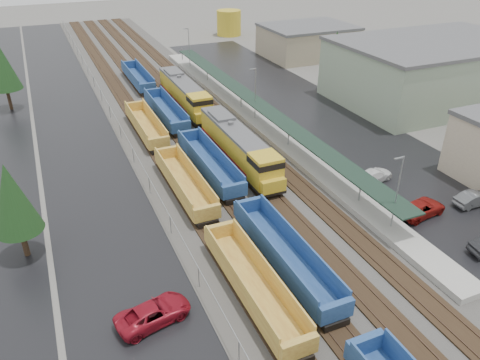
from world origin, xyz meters
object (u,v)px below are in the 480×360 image
(locomotive_trail, at_px, (185,94))
(parked_car_west_c, at_px, (153,313))
(well_string_yellow, at_px, (253,284))
(parked_car_east_c, at_px, (373,176))
(storage_tank, at_px, (229,23))
(parked_car_east_b, at_px, (421,208))
(locomotive_lead, at_px, (239,147))
(well_string_blue, at_px, (241,202))
(parked_car_east_e, at_px, (475,199))

(locomotive_trail, distance_m, parked_car_west_c, 44.41)
(well_string_yellow, bearing_deg, parked_car_east_c, 29.22)
(storage_tank, height_order, parked_car_west_c, storage_tank)
(storage_tank, relative_size, parked_car_east_b, 1.13)
(locomotive_lead, relative_size, locomotive_trail, 1.00)
(locomotive_trail, distance_m, well_string_blue, 30.88)
(parked_car_west_c, xyz_separation_m, parked_car_east_c, (27.84, 10.71, -0.02))
(parked_car_west_c, bearing_deg, storage_tank, -37.98)
(storage_tank, bearing_deg, locomotive_lead, -111.41)
(parked_car_east_b, bearing_deg, well_string_yellow, 92.76)
(well_string_blue, bearing_deg, parked_car_east_c, -0.68)
(locomotive_lead, distance_m, parked_car_east_e, 25.90)
(parked_car_east_b, bearing_deg, well_string_blue, 56.97)
(storage_tank, xyz_separation_m, parked_car_east_b, (-14.40, -85.16, -2.30))
(well_string_yellow, height_order, parked_car_east_b, well_string_yellow)
(well_string_yellow, distance_m, parked_car_east_b, 20.63)
(parked_car_west_c, relative_size, parked_car_east_e, 1.23)
(locomotive_trail, bearing_deg, parked_car_east_e, -64.52)
(parked_car_east_b, bearing_deg, parked_car_west_c, 88.73)
(locomotive_trail, relative_size, parked_car_west_c, 3.52)
(parked_car_west_c, bearing_deg, parked_car_east_b, -95.60)
(well_string_blue, height_order, parked_car_east_e, well_string_blue)
(locomotive_trail, xyz_separation_m, well_string_blue, (-4.00, -30.60, -1.15))
(parked_car_east_b, bearing_deg, locomotive_lead, 27.46)
(well_string_yellow, bearing_deg, parked_car_west_c, 175.99)
(well_string_blue, bearing_deg, parked_car_east_e, -20.36)
(parked_car_west_c, distance_m, parked_car_east_c, 29.83)
(well_string_blue, bearing_deg, parked_car_west_c, -137.10)
(locomotive_lead, height_order, well_string_blue, locomotive_lead)
(well_string_yellow, bearing_deg, locomotive_trail, 79.23)
(locomotive_lead, distance_m, well_string_blue, 10.46)
(locomotive_trail, relative_size, parked_car_east_b, 3.63)
(locomotive_lead, relative_size, parked_car_east_c, 3.77)
(locomotive_lead, bearing_deg, parked_car_west_c, -127.50)
(parked_car_west_c, height_order, parked_car_east_c, parked_car_west_c)
(storage_tank, height_order, parked_car_east_b, storage_tank)
(well_string_blue, distance_m, parked_car_west_c, 16.02)
(well_string_blue, xyz_separation_m, parked_car_east_c, (16.11, -0.19, -0.47))
(well_string_blue, height_order, storage_tank, storage_tank)
(storage_tank, distance_m, parked_car_east_c, 79.16)
(locomotive_lead, height_order, storage_tank, storage_tank)
(parked_car_east_b, relative_size, parked_car_east_e, 1.19)
(parked_car_east_e, bearing_deg, parked_car_west_c, 94.98)
(locomotive_lead, height_order, locomotive_trail, same)
(well_string_blue, height_order, parked_car_west_c, well_string_blue)
(parked_car_east_c, bearing_deg, well_string_yellow, 103.98)
(well_string_yellow, distance_m, storage_tank, 95.55)
(well_string_yellow, xyz_separation_m, parked_car_east_b, (20.25, 3.87, -0.46))
(storage_tank, bearing_deg, parked_car_east_b, -99.60)
(well_string_yellow, height_order, parked_car_east_e, well_string_yellow)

